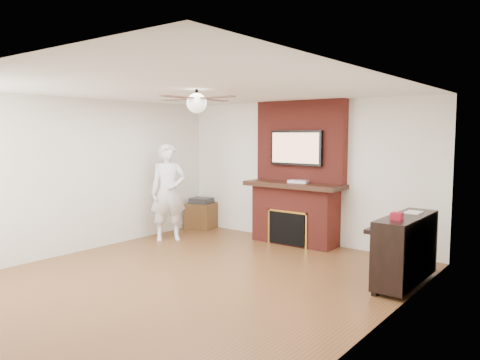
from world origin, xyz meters
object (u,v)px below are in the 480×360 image
Objects in this scene: person at (168,192)px; side_table at (202,214)px; piano at (405,248)px; fireplace at (297,187)px.

person is 1.33m from side_table.
piano is (4.48, -1.08, 0.20)m from side_table.
fireplace is 2.60m from piano.
piano is (2.28, -1.14, -0.52)m from fireplace.
piano is (4.22, 0.08, -0.39)m from person.
side_table is at bearing -178.25° from fireplace.
fireplace is at bearing -20.26° from person.
side_table is (-0.26, 1.16, -0.59)m from person.
piano is at bearing -51.43° from person.
person reaches higher than piano.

